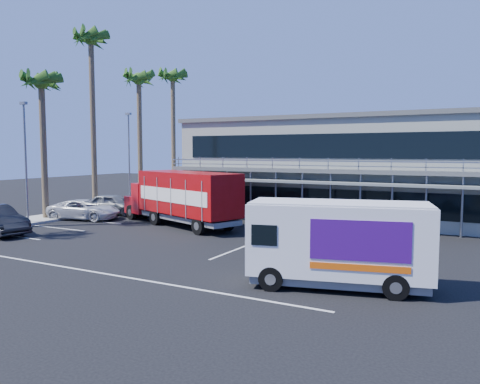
% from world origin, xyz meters
% --- Properties ---
extents(ground, '(120.00, 120.00, 0.00)m').
position_xyz_m(ground, '(0.00, 0.00, 0.00)').
color(ground, black).
rests_on(ground, ground).
extents(building, '(22.40, 12.00, 7.30)m').
position_xyz_m(building, '(3.00, 14.94, 3.66)').
color(building, gray).
rests_on(building, ground).
extents(curb_strip, '(3.00, 32.00, 0.16)m').
position_xyz_m(curb_strip, '(-15.00, 6.00, 0.08)').
color(curb_strip, '#A5A399').
rests_on(curb_strip, ground).
extents(palm_c, '(2.80, 2.80, 10.75)m').
position_xyz_m(palm_c, '(-14.90, 3.00, 9.21)').
color(palm_c, brown).
rests_on(palm_c, ground).
extents(palm_d, '(2.80, 2.80, 14.75)m').
position_xyz_m(palm_d, '(-15.20, 8.00, 12.80)').
color(palm_d, brown).
rests_on(palm_d, ground).
extents(palm_e, '(2.80, 2.80, 12.25)m').
position_xyz_m(palm_e, '(-14.70, 13.00, 10.57)').
color(palm_e, brown).
rests_on(palm_e, ground).
extents(palm_f, '(2.80, 2.80, 13.25)m').
position_xyz_m(palm_f, '(-15.10, 18.50, 11.47)').
color(palm_f, brown).
rests_on(palm_f, ground).
extents(light_pole_near, '(0.50, 0.25, 8.09)m').
position_xyz_m(light_pole_near, '(-14.20, 1.00, 4.50)').
color(light_pole_near, gray).
rests_on(light_pole_near, ground).
extents(light_pole_far, '(0.50, 0.25, 8.09)m').
position_xyz_m(light_pole_far, '(-14.20, 11.00, 4.50)').
color(light_pole_far, gray).
rests_on(light_pole_far, ground).
extents(red_truck, '(10.69, 5.93, 3.54)m').
position_xyz_m(red_truck, '(-4.68, 5.25, 1.94)').
color(red_truck, '#AB0D14').
rests_on(red_truck, ground).
extents(white_van, '(6.64, 3.66, 3.08)m').
position_xyz_m(white_van, '(8.32, -3.43, 1.63)').
color(white_van, white).
rests_on(white_van, ground).
extents(parked_car_c, '(5.50, 3.49, 1.41)m').
position_xyz_m(parked_car_c, '(-12.50, 4.33, 0.71)').
color(parked_car_c, silver).
rests_on(parked_car_c, ground).
extents(parked_car_d, '(4.92, 3.03, 1.33)m').
position_xyz_m(parked_car_d, '(-9.50, 7.60, 0.66)').
color(parked_car_d, '#282C35').
rests_on(parked_car_d, ground).
extents(parked_car_e, '(5.05, 2.91, 1.62)m').
position_xyz_m(parked_car_e, '(-12.50, 7.20, 0.81)').
color(parked_car_e, slate).
rests_on(parked_car_e, ground).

